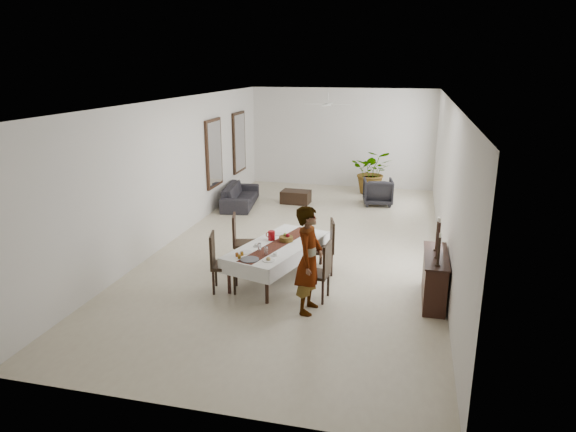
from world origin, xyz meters
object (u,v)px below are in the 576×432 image
(dining_table_top, at_px, (278,246))
(red_pitcher, at_px, (272,236))
(woman, at_px, (309,260))
(sideboard_body, at_px, (434,279))
(sofa, at_px, (240,195))

(dining_table_top, height_order, red_pitcher, red_pitcher)
(woman, relative_size, sideboard_body, 1.32)
(woman, bearing_deg, dining_table_top, 39.96)
(red_pitcher, bearing_deg, woman, -53.93)
(sideboard_body, distance_m, sofa, 7.33)
(red_pitcher, relative_size, sideboard_body, 0.13)
(red_pitcher, relative_size, sofa, 0.09)
(dining_table_top, xyz_separation_m, woman, (0.83, -1.19, 0.24))
(red_pitcher, relative_size, woman, 0.10)
(sideboard_body, xyz_separation_m, sofa, (-5.24, 5.13, -0.11))
(sideboard_body, bearing_deg, dining_table_top, 173.60)
(dining_table_top, distance_m, sofa, 5.38)
(red_pitcher, distance_m, sofa, 5.14)
(woman, bearing_deg, sofa, 33.27)
(red_pitcher, xyz_separation_m, woman, (1.01, -1.38, 0.12))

